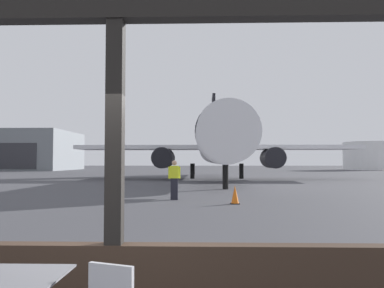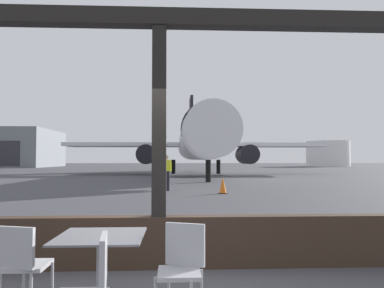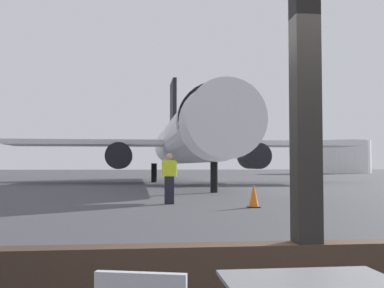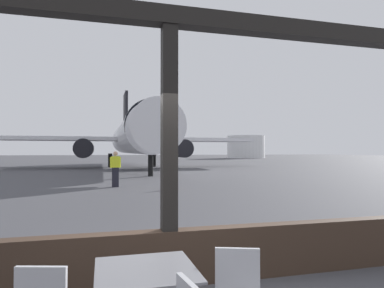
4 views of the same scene
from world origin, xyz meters
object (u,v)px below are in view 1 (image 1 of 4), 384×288
airplane (218,144)px  fuel_storage_tank (367,156)px  traffic_cone (235,195)px  ground_crew_worker (174,179)px  distant_hangar (22,151)px

airplane → fuel_storage_tank: 53.33m
airplane → traffic_cone: bearing=-90.3°
ground_crew_worker → fuel_storage_tank: (34.28, 61.71, 1.89)m
ground_crew_worker → distant_hangar: bearing=120.5°
traffic_cone → fuel_storage_tank: (31.73, 63.36, 2.43)m
ground_crew_worker → traffic_cone: (2.55, -1.65, -0.54)m
distant_hangar → ground_crew_worker: bearing=-59.5°
ground_crew_worker → distant_hangar: size_ratio=0.09×
airplane → ground_crew_worker: (-2.65, -18.78, -2.40)m
traffic_cone → distant_hangar: 70.59m
airplane → distant_hangar: 54.24m
airplane → ground_crew_worker: airplane is taller
traffic_cone → distant_hangar: distant_hangar is taller
airplane → fuel_storage_tank: bearing=53.6°
airplane → distant_hangar: size_ratio=1.65×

